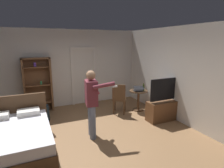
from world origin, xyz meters
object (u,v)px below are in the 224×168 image
at_px(laptop, 138,89).
at_px(wooden_chair, 119,97).
at_px(bed, 13,139).
at_px(person_blue_shirt, 92,100).
at_px(suitcase_dark, 40,113).
at_px(bookshelf, 38,83).
at_px(bottle_on_table, 144,87).
at_px(tv_flatscreen, 165,107).
at_px(side_table, 138,97).

relative_size(laptop, wooden_chair, 0.42).
relative_size(bed, wooden_chair, 2.02).
xyz_separation_m(laptop, person_blue_shirt, (-1.97, -1.05, 0.20)).
xyz_separation_m(bed, suitcase_dark, (0.62, 1.53, -0.09)).
distance_m(bookshelf, suitcase_dark, 1.17).
distance_m(bed, wooden_chair, 3.21).
bearing_deg(bottle_on_table, wooden_chair, 174.03).
bearing_deg(tv_flatscreen, bed, -179.43).
relative_size(wooden_chair, person_blue_shirt, 0.60).
bearing_deg(bottle_on_table, tv_flatscreen, -80.41).
relative_size(tv_flatscreen, side_table, 1.83).
xyz_separation_m(bookshelf, suitcase_dark, (-0.04, -0.89, -0.77)).
bearing_deg(bottle_on_table, laptop, 167.98).
bearing_deg(bookshelf, suitcase_dark, -92.87).
bearing_deg(laptop, bed, -164.85).
xyz_separation_m(side_table, laptop, (-0.04, -0.04, 0.28)).
relative_size(bed, suitcase_dark, 3.95).
bearing_deg(bookshelf, tv_flatscreen, -35.15).
distance_m(tv_flatscreen, side_table, 1.05).
bearing_deg(laptop, tv_flatscreen, -70.54).
height_order(bookshelf, side_table, bookshelf).
bearing_deg(suitcase_dark, bottle_on_table, -10.56).
bearing_deg(tv_flatscreen, wooden_chair, 135.29).
height_order(bookshelf, wooden_chair, bookshelf).
xyz_separation_m(bookshelf, bottle_on_table, (3.22, -1.45, -0.17)).
relative_size(bed, person_blue_shirt, 1.21).
distance_m(tv_flatscreen, wooden_chair, 1.45).
height_order(tv_flatscreen, person_blue_shirt, person_blue_shirt).
relative_size(laptop, bottle_on_table, 1.59).
xyz_separation_m(bed, person_blue_shirt, (1.74, -0.05, 0.65)).
bearing_deg(bed, bookshelf, 74.55).
bearing_deg(laptop, bookshelf, 155.02).
bearing_deg(side_table, person_blue_shirt, -151.56).
height_order(side_table, person_blue_shirt, person_blue_shirt).
distance_m(laptop, wooden_chair, 0.72).
bearing_deg(laptop, suitcase_dark, 170.28).
height_order(bottle_on_table, person_blue_shirt, person_blue_shirt).
relative_size(tv_flatscreen, bottle_on_table, 4.95).
xyz_separation_m(bottle_on_table, wooden_chair, (-0.87, 0.09, -0.26)).
xyz_separation_m(bed, tv_flatscreen, (4.05, 0.04, 0.08)).
bearing_deg(side_table, bookshelf, 155.97).
bearing_deg(side_table, laptop, -137.32).
bearing_deg(tv_flatscreen, bottle_on_table, 99.59).
height_order(bookshelf, bottle_on_table, bookshelf).
relative_size(bookshelf, person_blue_shirt, 1.09).
distance_m(tv_flatscreen, suitcase_dark, 3.74).
bearing_deg(bottle_on_table, suitcase_dark, 170.15).
bearing_deg(bed, bottle_on_table, 13.92).
height_order(bookshelf, suitcase_dark, bookshelf).
height_order(bookshelf, tv_flatscreen, bookshelf).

